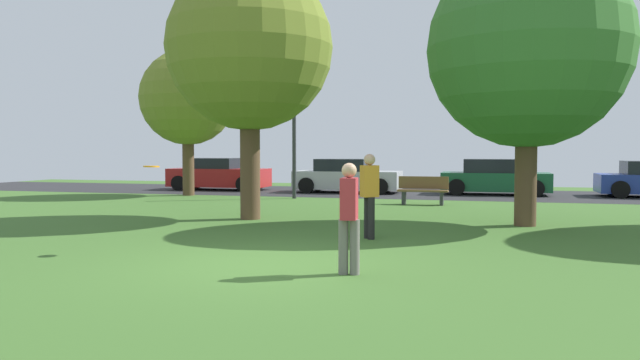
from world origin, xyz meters
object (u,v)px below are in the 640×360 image
object	(u,v)px
maple_tree_far	(528,49)
parked_car_red	(218,175)
parked_car_green	(494,178)
park_bench	(423,190)
oak_tree_right	(188,98)
parked_car_silver	(347,177)
oak_tree_left	(249,48)
frisbee_disc	(151,166)
person_bystander	(349,214)
person_thrower	(369,192)
street_lamp_post	(294,136)

from	to	relation	value
maple_tree_far	parked_car_red	xyz separation A→B (m)	(-12.34, 9.82, -3.41)
parked_car_green	park_bench	bearing A→B (deg)	-113.28
oak_tree_right	parked_car_silver	xyz separation A→B (m)	(5.53, 3.18, -3.11)
oak_tree_left	frisbee_disc	bearing A→B (deg)	-86.90
oak_tree_right	person_bystander	xyz separation A→B (m)	(9.32, -12.94, -2.89)
person_thrower	street_lamp_post	bearing A→B (deg)	-101.23
street_lamp_post	parked_car_red	bearing A→B (deg)	142.05
park_bench	oak_tree_right	bearing A→B (deg)	-9.79
maple_tree_far	park_bench	size ratio (longest dim) A/B	3.98
maple_tree_far	parked_car_silver	distance (m)	12.12
oak_tree_left	parked_car_silver	distance (m)	10.73
oak_tree_left	parked_car_silver	size ratio (longest dim) A/B	1.48
oak_tree_right	maple_tree_far	bearing A→B (deg)	-28.27
oak_tree_right	parked_car_green	size ratio (longest dim) A/B	1.36
frisbee_disc	maple_tree_far	bearing A→B (deg)	41.09
oak_tree_left	park_bench	world-z (taller)	oak_tree_left
person_thrower	parked_car_green	bearing A→B (deg)	-138.19
person_thrower	maple_tree_far	bearing A→B (deg)	-173.15
street_lamp_post	person_thrower	bearing A→B (deg)	-63.62
oak_tree_right	frisbee_disc	bearing A→B (deg)	-64.80
person_thrower	street_lamp_post	distance (m)	10.29
oak_tree_left	frisbee_disc	xyz separation A→B (m)	(0.28, -5.11, -2.83)
frisbee_disc	oak_tree_right	bearing A→B (deg)	115.20
maple_tree_far	person_bystander	world-z (taller)	maple_tree_far
parked_car_green	parked_car_silver	bearing A→B (deg)	-175.94
person_thrower	oak_tree_right	bearing A→B (deg)	-84.28
person_bystander	parked_car_red	bearing A→B (deg)	25.64
oak_tree_left	person_thrower	distance (m)	5.54
parked_car_red	street_lamp_post	size ratio (longest dim) A/B	0.96
parked_car_silver	frisbee_disc	bearing A→B (deg)	-89.53
oak_tree_left	street_lamp_post	xyz separation A→B (m)	(-0.97, 6.57, -2.05)
parked_car_green	street_lamp_post	size ratio (longest dim) A/B	0.92
oak_tree_right	person_bystander	distance (m)	16.21
person_thrower	parked_car_red	xyz separation A→B (m)	(-9.27, 12.83, -0.27)
maple_tree_far	oak_tree_left	distance (m)	6.66
parked_car_red	parked_car_silver	world-z (taller)	parked_car_red
maple_tree_far	oak_tree_left	xyz separation A→B (m)	(-6.64, -0.44, 0.23)
maple_tree_far	person_thrower	xyz separation A→B (m)	(-3.07, -3.02, -3.14)
oak_tree_right	street_lamp_post	distance (m)	4.67
oak_tree_right	park_bench	world-z (taller)	oak_tree_right
person_bystander	frisbee_disc	distance (m)	3.83
person_thrower	parked_car_red	bearing A→B (deg)	-91.78
street_lamp_post	maple_tree_far	bearing A→B (deg)	-38.85
person_thrower	parked_car_green	world-z (taller)	person_thrower
oak_tree_left	parked_car_red	world-z (taller)	oak_tree_left
oak_tree_left	person_bystander	distance (m)	7.99
maple_tree_far	frisbee_disc	world-z (taller)	maple_tree_far
street_lamp_post	parked_car_green	bearing A→B (deg)	29.40
person_thrower	person_bystander	world-z (taller)	person_thrower
oak_tree_right	parked_car_red	world-z (taller)	oak_tree_right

